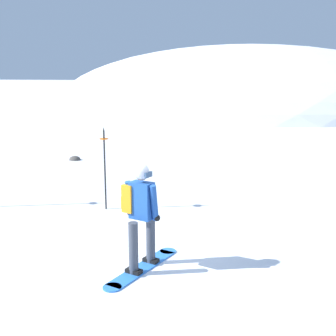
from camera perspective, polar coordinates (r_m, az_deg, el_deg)
ground_plane at (r=7.82m, az=-5.53°, el=-11.03°), size 300.00×300.00×0.00m
ridge_peak_main at (r=40.65m, az=9.65°, el=7.74°), size 33.36×30.02×10.76m
snowboarder_main at (r=6.99m, az=-3.57°, el=-5.83°), size 0.77×1.76×1.71m
piste_marker_near at (r=10.07m, az=-8.12°, el=0.64°), size 0.20×0.20×1.89m
rock_dark at (r=16.19m, az=-11.85°, el=1.01°), size 0.42×0.36×0.30m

